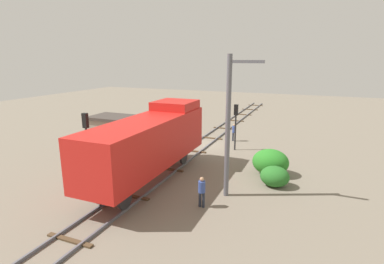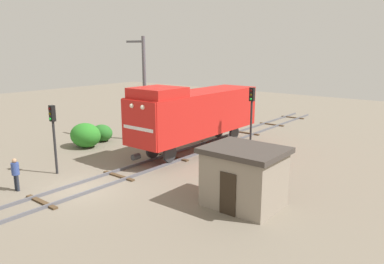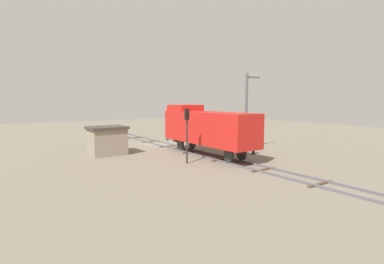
{
  "view_description": "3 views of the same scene",
  "coord_description": "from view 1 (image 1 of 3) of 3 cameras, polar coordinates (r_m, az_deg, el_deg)",
  "views": [
    {
      "loc": [
        -9.31,
        24.92,
        7.7
      ],
      "look_at": [
        -1.48,
        6.03,
        2.69
      ],
      "focal_mm": 28.0,
      "sensor_mm": 36.0,
      "label": 1
    },
    {
      "loc": [
        15.73,
        -10.69,
        7.08
      ],
      "look_at": [
        0.15,
        8.76,
        1.48
      ],
      "focal_mm": 35.0,
      "sensor_mm": 36.0,
      "label": 2
    },
    {
      "loc": [
        16.91,
        31.46,
        5.25
      ],
      "look_at": [
        0.15,
        7.09,
        2.08
      ],
      "focal_mm": 28.0,
      "sensor_mm": 36.0,
      "label": 3
    }
  ],
  "objects": [
    {
      "name": "ground_plane",
      "position": [
        27.69,
        1.95,
        -2.38
      ],
      "size": [
        90.0,
        90.0,
        0.0
      ],
      "primitive_type": "plane",
      "color": "#756B5B"
    },
    {
      "name": "railway_track",
      "position": [
        27.67,
        1.95,
        -2.24
      ],
      "size": [
        2.4,
        56.02,
        0.16
      ],
      "color": "#595960",
      "rests_on": "ground"
    },
    {
      "name": "locomotive",
      "position": [
        18.85,
        -7.98,
        -1.52
      ],
      "size": [
        2.9,
        11.6,
        4.6
      ],
      "color": "red",
      "rests_on": "railway_track"
    },
    {
      "name": "traffic_signal_near",
      "position": [
        25.68,
        8.34,
        2.56
      ],
      "size": [
        0.32,
        0.34,
        3.98
      ],
      "color": "#262628",
      "rests_on": "ground"
    },
    {
      "name": "traffic_signal_mid",
      "position": [
        19.35,
        -19.42,
        -0.67
      ],
      "size": [
        0.32,
        0.34,
        4.53
      ],
      "color": "#262628",
      "rests_on": "ground"
    },
    {
      "name": "worker_near_track",
      "position": [
        28.85,
        8.03,
        0.19
      ],
      "size": [
        0.38,
        0.38,
        1.7
      ],
      "rotation": [
        0.0,
        0.0,
        0.35
      ],
      "color": "#262B38",
      "rests_on": "ground"
    },
    {
      "name": "worker_by_signal",
      "position": [
        16.06,
        1.87,
        -10.91
      ],
      "size": [
        0.38,
        0.38,
        1.7
      ],
      "rotation": [
        0.0,
        0.0,
        1.68
      ],
      "color": "#262B38",
      "rests_on": "ground"
    },
    {
      "name": "catenary_mast",
      "position": [
        16.48,
        7.06,
        1.49
      ],
      "size": [
        1.94,
        0.28,
        7.96
      ],
      "color": "#595960",
      "rests_on": "ground"
    },
    {
      "name": "relay_hut",
      "position": [
        28.06,
        -15.02,
        0.3
      ],
      "size": [
        3.5,
        2.9,
        2.74
      ],
      "color": "gray",
      "rests_on": "ground"
    },
    {
      "name": "bush_near",
      "position": [
        21.08,
        14.71,
        -5.56
      ],
      "size": [
        2.44,
        2.0,
        1.77
      ],
      "primitive_type": "ellipsoid",
      "color": "#2B8026",
      "rests_on": "ground"
    },
    {
      "name": "bush_mid",
      "position": [
        19.33,
        15.47,
        -8.16
      ],
      "size": [
        1.78,
        1.46,
        1.3
      ],
      "primitive_type": "ellipsoid",
      "color": "#286C26",
      "rests_on": "ground"
    }
  ]
}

